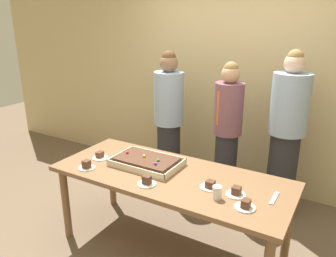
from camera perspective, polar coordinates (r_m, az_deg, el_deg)
The scene contains 15 objects.
ground_plane at distance 3.25m, azimuth 0.35°, elevation -19.88°, with size 12.00×12.00×0.00m, color brown.
interior_back_panel at distance 4.04m, azimuth 12.04°, elevation 10.78°, with size 8.00×0.12×3.00m, color #CCB784.
party_table at distance 2.88m, azimuth 0.38°, elevation -9.39°, with size 2.05×0.84×0.75m.
sheet_cake at distance 3.00m, azimuth -3.73°, elevation -5.75°, with size 0.61×0.39×0.10m.
plated_slice_near_left at distance 2.43m, azimuth 13.26°, elevation -12.84°, with size 0.15×0.15×0.07m.
plated_slice_near_right at distance 2.64m, azimuth 7.26°, elevation -9.78°, with size 0.15×0.15×0.07m.
plated_slice_far_left at distance 3.21m, azimuth -11.68°, elevation -4.74°, with size 0.15×0.15×0.06m.
plated_slice_far_right at distance 2.67m, azimuth -3.70°, elevation -9.21°, with size 0.15×0.15×0.08m.
plated_slice_center_front at distance 3.02m, azimuth -13.91°, elevation -6.31°, with size 0.15×0.15×0.08m.
plated_slice_center_back at distance 2.57m, azimuth 11.71°, elevation -10.78°, with size 0.15×0.15×0.07m.
drink_cup_nearest at distance 2.49m, azimuth 8.49°, elevation -10.91°, with size 0.07×0.07×0.10m, color white.
cake_server_utensil at distance 2.61m, azimuth 17.92°, elevation -11.39°, with size 0.03×0.20×0.01m, color silver.
person_serving_front at distance 3.90m, azimuth 0.14°, elevation 1.48°, with size 0.35×0.35×1.68m.
person_green_shirt_behind at distance 3.60m, azimuth 10.20°, elevation -0.84°, with size 0.30×0.30×1.61m.
person_striped_tie_right at distance 3.53m, azimuth 19.76°, elevation -1.05°, with size 0.37×0.37×1.75m.
Camera 1 is at (1.27, -2.20, 2.02)m, focal length 35.21 mm.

